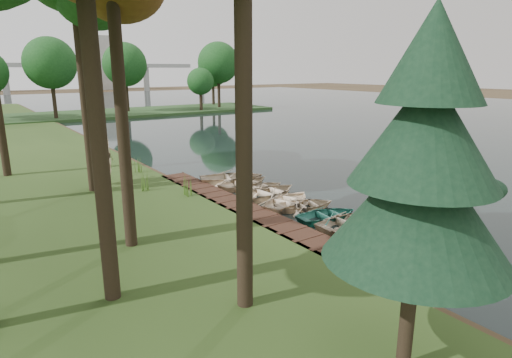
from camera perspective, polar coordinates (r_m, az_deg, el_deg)
ground at (r=22.01m, az=1.37°, el=-3.59°), size 300.00×300.00×0.00m
water at (r=56.61m, az=14.03°, el=7.10°), size 130.00×200.00×0.05m
boardwalk at (r=21.10m, az=-2.13°, el=-3.97°), size 1.60×16.00×0.30m
peninsula at (r=70.21m, az=-18.13°, el=8.32°), size 50.00×14.00×0.45m
far_trees at (r=69.00m, az=-21.24°, el=13.14°), size 45.60×5.60×8.80m
bridge at (r=139.06m, az=-25.48°, el=13.15°), size 95.90×4.00×8.60m
building_a at (r=162.50m, az=-20.54°, el=14.29°), size 10.00×8.00×18.00m
rowboat_0 at (r=18.39m, az=15.57°, el=-6.44°), size 4.08×3.37×0.73m
rowboat_1 at (r=19.21m, az=12.62°, el=-5.38°), size 3.55×2.60×0.72m
rowboat_2 at (r=19.98m, az=9.60°, el=-4.57°), size 3.35×2.61×0.63m
rowboat_3 at (r=21.35m, az=6.53°, el=-3.23°), size 3.52×2.94×0.63m
rowboat_4 at (r=21.76m, az=4.34°, el=-2.73°), size 4.03×3.45×0.70m
rowboat_5 at (r=23.20m, az=1.79°, el=-1.55°), size 3.84×2.93×0.74m
rowboat_6 at (r=24.32m, az=0.51°, el=-0.95°), size 3.09×2.29×0.62m
rowboat_7 at (r=25.18m, az=-1.48°, el=-0.32°), size 3.73×2.91×0.71m
rowboat_8 at (r=26.21m, az=-3.20°, el=0.37°), size 4.62×3.97×0.81m
stored_rowboat at (r=26.25m, az=-19.18°, el=-0.05°), size 3.05×2.23×0.62m
pine_tree at (r=9.02m, az=21.33°, el=1.98°), size 3.80×3.80×7.76m
reeds_0 at (r=18.80m, az=-1.37°, el=-4.38°), size 0.60×0.60×0.89m
reeds_1 at (r=22.88m, az=-9.09°, el=-0.84°), size 0.60×0.60×1.11m
reeds_2 at (r=24.39m, az=-14.65°, el=-0.15°), size 0.60×0.60×1.13m
reeds_3 at (r=28.72m, az=-15.30°, el=1.86°), size 0.60×0.60×1.03m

